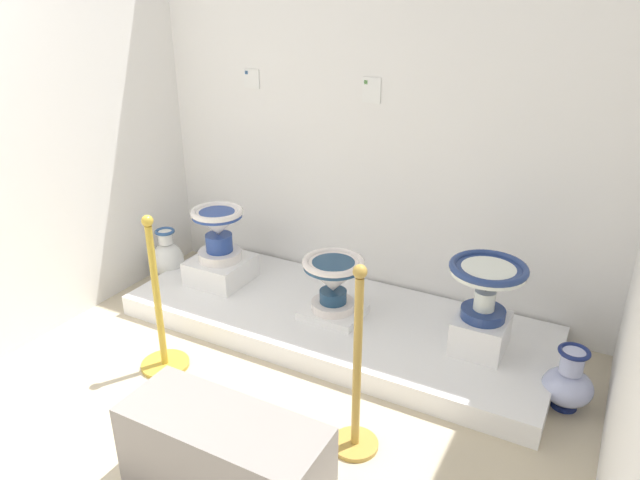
% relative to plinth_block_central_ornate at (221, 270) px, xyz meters
% --- Properties ---
extents(ground_plane, '(5.22, 5.39, 0.02)m').
position_rel_plinth_block_central_ornate_xyz_m(ground_plane, '(0.90, -1.38, -0.23)').
color(ground_plane, beige).
extents(wall_back, '(3.42, 0.06, 2.84)m').
position_rel_plinth_block_central_ornate_xyz_m(wall_back, '(0.90, 0.55, 1.20)').
color(wall_back, white).
rests_on(wall_back, ground_plane).
extents(wall_left, '(0.06, 2.79, 2.84)m').
position_rel_plinth_block_central_ornate_xyz_m(wall_left, '(-0.74, -0.78, 1.20)').
color(wall_left, white).
rests_on(wall_left, ground_plane).
extents(display_platform, '(2.69, 1.01, 0.14)m').
position_rel_plinth_block_central_ornate_xyz_m(display_platform, '(0.90, -0.01, -0.15)').
color(display_platform, white).
rests_on(display_platform, ground_plane).
extents(plinth_block_central_ornate, '(0.38, 0.40, 0.17)m').
position_rel_plinth_block_central_ornate_xyz_m(plinth_block_central_ornate, '(0.00, 0.00, 0.00)').
color(plinth_block_central_ornate, white).
rests_on(plinth_block_central_ornate, display_platform).
extents(antique_toilet_central_ornate, '(0.36, 0.36, 0.37)m').
position_rel_plinth_block_central_ornate_xyz_m(antique_toilet_central_ornate, '(-0.00, 0.00, 0.32)').
color(antique_toilet_central_ornate, white).
rests_on(antique_toilet_central_ornate, plinth_block_central_ornate).
extents(plinth_block_squat_floral, '(0.37, 0.31, 0.05)m').
position_rel_plinth_block_central_ornate_xyz_m(plinth_block_squat_floral, '(0.91, -0.06, -0.06)').
color(plinth_block_squat_floral, white).
rests_on(plinth_block_squat_floral, display_platform).
extents(antique_toilet_squat_floral, '(0.39, 0.39, 0.34)m').
position_rel_plinth_block_central_ornate_xyz_m(antique_toilet_squat_floral, '(0.91, -0.06, 0.19)').
color(antique_toilet_squat_floral, white).
rests_on(antique_toilet_squat_floral, plinth_block_squat_floral).
extents(plinth_block_broad_patterned, '(0.29, 0.32, 0.20)m').
position_rel_plinth_block_central_ornate_xyz_m(plinth_block_broad_patterned, '(1.82, 0.01, 0.02)').
color(plinth_block_broad_patterned, white).
rests_on(plinth_block_broad_patterned, display_platform).
extents(antique_toilet_broad_patterned, '(0.43, 0.43, 0.33)m').
position_rel_plinth_block_central_ornate_xyz_m(antique_toilet_broad_patterned, '(1.82, 0.01, 0.36)').
color(antique_toilet_broad_patterned, navy).
rests_on(antique_toilet_broad_patterned, plinth_block_broad_patterned).
extents(info_placard_first, '(0.12, 0.01, 0.13)m').
position_rel_plinth_block_central_ornate_xyz_m(info_placard_first, '(-0.02, 0.51, 1.24)').
color(info_placard_first, white).
extents(info_placard_second, '(0.12, 0.01, 0.16)m').
position_rel_plinth_block_central_ornate_xyz_m(info_placard_second, '(0.88, 0.51, 1.23)').
color(info_placard_second, white).
extents(decorative_vase_spare, '(0.23, 0.23, 0.41)m').
position_rel_plinth_block_central_ornate_xyz_m(decorative_vase_spare, '(-0.51, 0.02, -0.04)').
color(decorative_vase_spare, '#2D5490').
rests_on(decorative_vase_spare, ground_plane).
extents(decorative_vase_companion, '(0.26, 0.26, 0.35)m').
position_rel_plinth_block_central_ornate_xyz_m(decorative_vase_companion, '(2.31, -0.11, -0.07)').
color(decorative_vase_companion, navy).
rests_on(decorative_vase_companion, ground_plane).
extents(stanchion_post_near_left, '(0.28, 0.28, 0.95)m').
position_rel_plinth_block_central_ornate_xyz_m(stanchion_post_near_left, '(0.21, -0.83, 0.04)').
color(stanchion_post_near_left, gold).
rests_on(stanchion_post_near_left, ground_plane).
extents(stanchion_post_near_right, '(0.23, 0.23, 0.98)m').
position_rel_plinth_block_central_ornate_xyz_m(stanchion_post_near_right, '(1.46, -0.90, 0.10)').
color(stanchion_post_near_right, '#B78F3C').
rests_on(stanchion_post_near_right, ground_plane).
extents(museum_bench, '(0.91, 0.36, 0.40)m').
position_rel_plinth_block_central_ornate_xyz_m(museum_bench, '(1.08, -1.41, -0.02)').
color(museum_bench, gray).
rests_on(museum_bench, ground_plane).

